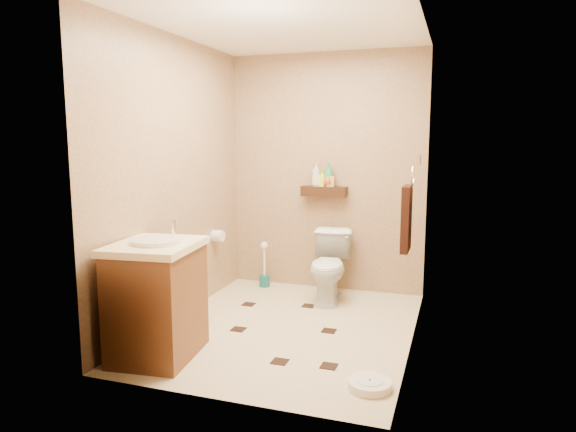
% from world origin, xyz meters
% --- Properties ---
extents(ground, '(2.50, 2.50, 0.00)m').
position_xyz_m(ground, '(0.00, 0.00, 0.00)').
color(ground, beige).
rests_on(ground, ground).
extents(wall_back, '(2.00, 0.04, 2.40)m').
position_xyz_m(wall_back, '(0.00, 1.25, 1.20)').
color(wall_back, '#A0865B').
rests_on(wall_back, ground).
extents(wall_front, '(2.00, 0.04, 2.40)m').
position_xyz_m(wall_front, '(0.00, -1.25, 1.20)').
color(wall_front, '#A0865B').
rests_on(wall_front, ground).
extents(wall_left, '(0.04, 2.50, 2.40)m').
position_xyz_m(wall_left, '(-1.00, 0.00, 1.20)').
color(wall_left, '#A0865B').
rests_on(wall_left, ground).
extents(wall_right, '(0.04, 2.50, 2.40)m').
position_xyz_m(wall_right, '(1.00, 0.00, 1.20)').
color(wall_right, '#A0865B').
rests_on(wall_right, ground).
extents(ceiling, '(2.00, 2.50, 0.02)m').
position_xyz_m(ceiling, '(0.00, 0.00, 2.40)').
color(ceiling, white).
rests_on(ceiling, wall_back).
extents(wall_shelf, '(0.46, 0.14, 0.10)m').
position_xyz_m(wall_shelf, '(0.00, 1.17, 1.02)').
color(wall_shelf, '#32180D').
rests_on(wall_shelf, wall_back).
extents(floor_accents, '(1.15, 1.34, 0.01)m').
position_xyz_m(floor_accents, '(0.02, -0.05, 0.00)').
color(floor_accents, black).
rests_on(floor_accents, ground).
extents(toilet, '(0.44, 0.69, 0.66)m').
position_xyz_m(toilet, '(0.15, 0.83, 0.33)').
color(toilet, white).
rests_on(toilet, ground).
extents(vanity, '(0.63, 0.73, 0.96)m').
position_xyz_m(vanity, '(-0.70, -0.81, 0.43)').
color(vanity, brown).
rests_on(vanity, ground).
extents(bathroom_scale, '(0.34, 0.34, 0.06)m').
position_xyz_m(bathroom_scale, '(0.82, -0.82, 0.03)').
color(bathroom_scale, white).
rests_on(bathroom_scale, ground).
extents(toilet_brush, '(0.11, 0.11, 0.48)m').
position_xyz_m(toilet_brush, '(-0.61, 1.07, 0.17)').
color(toilet_brush, '#175A5C').
rests_on(toilet_brush, ground).
extents(towel_ring, '(0.12, 0.30, 0.76)m').
position_xyz_m(towel_ring, '(0.91, 0.25, 0.95)').
color(towel_ring, silver).
rests_on(towel_ring, wall_right).
extents(toilet_paper, '(0.12, 0.11, 0.12)m').
position_xyz_m(toilet_paper, '(-0.94, 0.65, 0.60)').
color(toilet_paper, white).
rests_on(toilet_paper, wall_left).
extents(bottle_a, '(0.12, 0.12, 0.24)m').
position_xyz_m(bottle_a, '(-0.08, 1.17, 1.19)').
color(bottle_a, beige).
rests_on(bottle_a, wall_shelf).
extents(bottle_b, '(0.10, 0.10, 0.17)m').
position_xyz_m(bottle_b, '(-0.02, 1.17, 1.16)').
color(bottle_b, yellow).
rests_on(bottle_b, wall_shelf).
extents(bottle_c, '(0.15, 0.15, 0.14)m').
position_xyz_m(bottle_c, '(0.04, 1.17, 1.14)').
color(bottle_c, red).
rests_on(bottle_c, wall_shelf).
extents(bottle_d, '(0.13, 0.13, 0.24)m').
position_xyz_m(bottle_d, '(0.05, 1.17, 1.19)').
color(bottle_d, '#319457').
rests_on(bottle_d, wall_shelf).
extents(bottle_e, '(0.09, 0.09, 0.16)m').
position_xyz_m(bottle_e, '(0.06, 1.17, 1.15)').
color(bottle_e, '#FD9954').
rests_on(bottle_e, wall_shelf).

